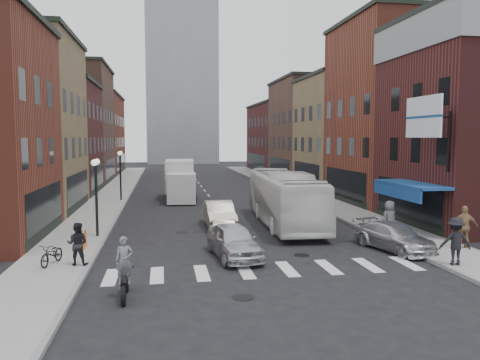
% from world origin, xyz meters
% --- Properties ---
extents(ground, '(160.00, 160.00, 0.00)m').
position_xyz_m(ground, '(0.00, 0.00, 0.00)').
color(ground, black).
rests_on(ground, ground).
extents(sidewalk_left, '(3.00, 74.00, 0.15)m').
position_xyz_m(sidewalk_left, '(-8.50, 22.00, 0.07)').
color(sidewalk_left, gray).
rests_on(sidewalk_left, ground).
extents(sidewalk_right, '(3.00, 74.00, 0.15)m').
position_xyz_m(sidewalk_right, '(8.50, 22.00, 0.07)').
color(sidewalk_right, gray).
rests_on(sidewalk_right, ground).
extents(curb_left, '(0.20, 74.00, 0.16)m').
position_xyz_m(curb_left, '(-7.00, 22.00, 0.00)').
color(curb_left, gray).
rests_on(curb_left, ground).
extents(curb_right, '(0.20, 74.00, 0.16)m').
position_xyz_m(curb_right, '(7.00, 22.00, 0.00)').
color(curb_right, gray).
rests_on(curb_right, ground).
extents(crosswalk_stripes, '(12.00, 2.20, 0.01)m').
position_xyz_m(crosswalk_stripes, '(0.00, -3.00, 0.00)').
color(crosswalk_stripes, silver).
rests_on(crosswalk_stripes, ground).
extents(bldg_left_mid_a, '(10.30, 10.20, 12.30)m').
position_xyz_m(bldg_left_mid_a, '(-14.99, 14.00, 6.15)').
color(bldg_left_mid_a, '#A28859').
rests_on(bldg_left_mid_a, ground).
extents(bldg_left_mid_b, '(10.30, 10.20, 10.30)m').
position_xyz_m(bldg_left_mid_b, '(-14.99, 24.00, 5.15)').
color(bldg_left_mid_b, '#4B1B1A').
rests_on(bldg_left_mid_b, ground).
extents(bldg_left_far_a, '(10.30, 12.20, 13.30)m').
position_xyz_m(bldg_left_far_a, '(-14.99, 35.00, 6.65)').
color(bldg_left_far_a, brown).
rests_on(bldg_left_far_a, ground).
extents(bldg_left_far_b, '(10.30, 16.20, 11.30)m').
position_xyz_m(bldg_left_far_b, '(-14.99, 49.00, 5.65)').
color(bldg_left_far_b, maroon).
rests_on(bldg_left_far_b, ground).
extents(bldg_right_mid_a, '(10.30, 10.20, 14.30)m').
position_xyz_m(bldg_right_mid_a, '(15.00, 14.00, 7.15)').
color(bldg_right_mid_a, maroon).
rests_on(bldg_right_mid_a, ground).
extents(bldg_right_mid_b, '(10.30, 10.20, 11.30)m').
position_xyz_m(bldg_right_mid_b, '(14.99, 24.00, 5.65)').
color(bldg_right_mid_b, '#A28859').
rests_on(bldg_right_mid_b, ground).
extents(bldg_right_far_a, '(10.30, 12.20, 12.30)m').
position_xyz_m(bldg_right_far_a, '(14.99, 35.00, 6.15)').
color(bldg_right_far_a, brown).
rests_on(bldg_right_far_a, ground).
extents(bldg_right_far_b, '(10.30, 16.20, 10.30)m').
position_xyz_m(bldg_right_far_b, '(14.99, 49.00, 5.15)').
color(bldg_right_far_b, '#4B1B1A').
rests_on(bldg_right_far_b, ground).
extents(awning_blue, '(1.80, 5.00, 0.78)m').
position_xyz_m(awning_blue, '(8.93, 2.50, 2.63)').
color(awning_blue, navy).
rests_on(awning_blue, ground).
extents(billboard_sign, '(1.52, 3.00, 3.70)m').
position_xyz_m(billboard_sign, '(8.59, 0.50, 6.13)').
color(billboard_sign, black).
rests_on(billboard_sign, ground).
extents(distant_tower, '(14.00, 14.00, 50.00)m').
position_xyz_m(distant_tower, '(0.00, 78.00, 25.00)').
color(distant_tower, '#9399A0').
rests_on(distant_tower, ground).
extents(streetlamp_near, '(0.32, 1.22, 4.11)m').
position_xyz_m(streetlamp_near, '(-7.40, 4.00, 2.91)').
color(streetlamp_near, black).
rests_on(streetlamp_near, ground).
extents(streetlamp_far, '(0.32, 1.22, 4.11)m').
position_xyz_m(streetlamp_far, '(-7.40, 18.00, 2.91)').
color(streetlamp_far, black).
rests_on(streetlamp_far, ground).
extents(bike_rack, '(0.08, 0.68, 0.80)m').
position_xyz_m(bike_rack, '(-7.60, 1.30, 0.55)').
color(bike_rack, '#D8590C').
rests_on(bike_rack, sidewalk_left).
extents(box_truck, '(2.54, 7.61, 3.27)m').
position_xyz_m(box_truck, '(-2.60, 18.61, 1.62)').
color(box_truck, silver).
rests_on(box_truck, ground).
extents(motorcycle_rider, '(0.57, 2.01, 2.05)m').
position_xyz_m(motorcycle_rider, '(-5.29, -5.46, 0.96)').
color(motorcycle_rider, black).
rests_on(motorcycle_rider, ground).
extents(transit_bus, '(3.25, 11.56, 3.19)m').
position_xyz_m(transit_bus, '(3.12, 6.29, 1.59)').
color(transit_bus, silver).
rests_on(transit_bus, ground).
extents(sedan_left_near, '(2.25, 4.49, 1.47)m').
position_xyz_m(sedan_left_near, '(-1.02, -0.87, 0.73)').
color(sedan_left_near, silver).
rests_on(sedan_left_near, ground).
extents(sedan_left_far, '(1.57, 4.50, 1.48)m').
position_xyz_m(sedan_left_far, '(-0.82, 6.11, 0.74)').
color(sedan_left_far, '#BAAF97').
rests_on(sedan_left_far, ground).
extents(curb_car, '(2.84, 4.61, 1.25)m').
position_xyz_m(curb_car, '(6.50, -0.78, 0.62)').
color(curb_car, silver).
rests_on(curb_car, ground).
extents(parked_bicycle, '(0.99, 1.74, 0.86)m').
position_xyz_m(parked_bicycle, '(-8.43, -1.35, 0.58)').
color(parked_bicycle, black).
rests_on(parked_bicycle, sidewalk_left).
extents(ped_left_solo, '(0.88, 0.58, 1.71)m').
position_xyz_m(ped_left_solo, '(-7.42, -1.55, 1.00)').
color(ped_left_solo, black).
rests_on(ped_left_solo, sidewalk_left).
extents(ped_right_a, '(1.32, 0.83, 1.90)m').
position_xyz_m(ped_right_a, '(7.40, -4.00, 1.10)').
color(ped_right_a, black).
rests_on(ped_right_a, sidewalk_right).
extents(ped_right_b, '(1.27, 0.92, 1.95)m').
position_xyz_m(ped_right_b, '(9.60, -1.43, 1.13)').
color(ped_right_b, '#96754C').
rests_on(ped_right_b, sidewalk_right).
extents(ped_right_c, '(1.06, 0.89, 1.84)m').
position_xyz_m(ped_right_c, '(7.40, 1.47, 1.07)').
color(ped_right_c, '#5C5E63').
rests_on(ped_right_c, sidewalk_right).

